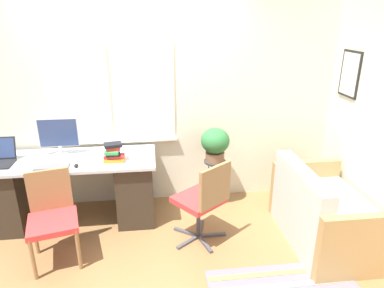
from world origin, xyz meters
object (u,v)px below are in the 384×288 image
at_px(monitor, 59,135).
at_px(plant_stand, 215,166).
at_px(book_stack, 113,153).
at_px(laptop, 0,158).
at_px(keyboard, 52,167).
at_px(couch_loveseat, 324,216).
at_px(desk_chair_wooden, 52,215).
at_px(mouse, 76,166).
at_px(potted_plant, 215,143).
at_px(office_chair_swivel, 203,199).

height_order(monitor, plant_stand, monitor).
bearing_deg(book_stack, laptop, 175.86).
bearing_deg(laptop, keyboard, -17.74).
bearing_deg(couch_loveseat, desk_chair_wooden, 88.80).
height_order(book_stack, couch_loveseat, book_stack).
bearing_deg(keyboard, laptop, 162.26).
bearing_deg(mouse, monitor, 121.66).
xyz_separation_m(monitor, desk_chair_wooden, (0.06, -0.81, -0.54)).
relative_size(desk_chair_wooden, plant_stand, 1.45).
relative_size(laptop, mouse, 4.37).
height_order(monitor, couch_loveseat, monitor).
distance_m(mouse, book_stack, 0.40).
distance_m(keyboard, potted_plant, 1.82).
height_order(book_stack, plant_stand, book_stack).
distance_m(desk_chair_wooden, couch_loveseat, 2.73).
xyz_separation_m(book_stack, plant_stand, (1.16, 0.25, -0.33)).
bearing_deg(office_chair_swivel, book_stack, -63.49).
distance_m(couch_loveseat, plant_stand, 1.34).
height_order(monitor, mouse, monitor).
bearing_deg(book_stack, office_chair_swivel, -26.84).
height_order(laptop, desk_chair_wooden, laptop).
bearing_deg(couch_loveseat, office_chair_swivel, 83.82).
xyz_separation_m(monitor, couch_loveseat, (2.78, -0.86, -0.71)).
bearing_deg(keyboard, book_stack, 8.70).
relative_size(book_stack, potted_plant, 0.54).
xyz_separation_m(laptop, monitor, (0.59, 0.18, 0.18)).
xyz_separation_m(monitor, potted_plant, (1.77, -0.01, -0.18)).
xyz_separation_m(keyboard, plant_stand, (1.79, 0.35, -0.25)).
bearing_deg(laptop, monitor, 16.95).
bearing_deg(office_chair_swivel, mouse, -51.63).
bearing_deg(keyboard, monitor, 87.74).
relative_size(mouse, desk_chair_wooden, 0.08).
height_order(mouse, desk_chair_wooden, desk_chair_wooden).
xyz_separation_m(couch_loveseat, potted_plant, (-1.01, 0.85, 0.54)).
relative_size(laptop, couch_loveseat, 0.25).
bearing_deg(monitor, couch_loveseat, -17.23).
relative_size(mouse, potted_plant, 0.17).
distance_m(desk_chair_wooden, office_chair_swivel, 1.47).
distance_m(mouse, desk_chair_wooden, 0.56).
relative_size(monitor, plant_stand, 0.72).
bearing_deg(monitor, mouse, -58.34).
distance_m(book_stack, couch_loveseat, 2.32).
xyz_separation_m(desk_chair_wooden, plant_stand, (1.71, 0.79, 0.06)).
xyz_separation_m(laptop, book_stack, (1.20, -0.09, 0.04)).
distance_m(book_stack, potted_plant, 1.19).
bearing_deg(office_chair_swivel, plant_stand, -145.81).
height_order(mouse, plant_stand, mouse).
height_order(book_stack, office_chair_swivel, book_stack).
xyz_separation_m(mouse, potted_plant, (1.54, 0.37, 0.04)).
relative_size(couch_loveseat, plant_stand, 2.08).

